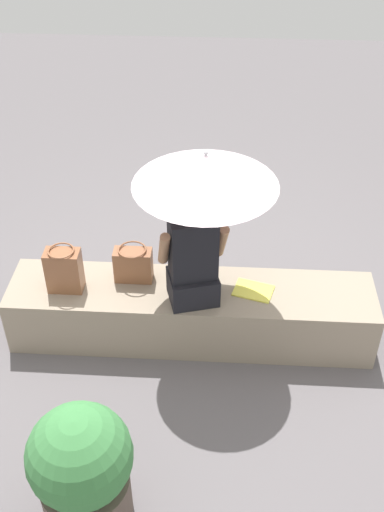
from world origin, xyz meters
TOP-DOWN VIEW (x-y plane):
  - ground_plane at (0.00, 0.00)m, footprint 14.00×14.00m
  - stone_bench at (0.00, 0.00)m, footprint 2.73×0.57m
  - person_seated at (-0.02, 0.10)m, footprint 0.51×0.36m
  - parasol at (-0.09, 0.04)m, footprint 0.95×0.95m
  - handbag_black at (0.44, -0.10)m, footprint 0.28×0.21m
  - tote_bag_canvas at (0.92, 0.04)m, footprint 0.25×0.19m
  - magazine at (-0.46, -0.01)m, footprint 0.32×0.27m
  - planter_near at (0.51, 1.51)m, footprint 0.59×0.59m

SIDE VIEW (x-z plane):
  - ground_plane at x=0.00m, z-range 0.00..0.00m
  - stone_bench at x=0.00m, z-range 0.00..0.47m
  - planter_near at x=0.51m, z-range 0.01..0.87m
  - magazine at x=-0.46m, z-range 0.47..0.48m
  - handbag_black at x=0.44m, z-range 0.46..0.75m
  - tote_bag_canvas at x=0.92m, z-range 0.46..0.82m
  - person_seated at x=-0.02m, z-range 0.41..1.31m
  - parasol at x=-0.09m, z-range 0.92..2.09m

